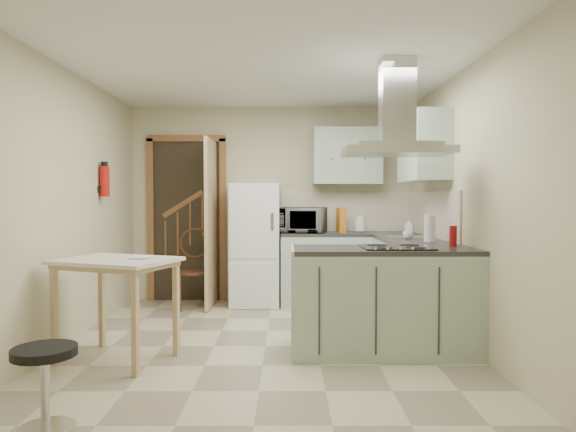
{
  "coord_description": "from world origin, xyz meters",
  "views": [
    {
      "loc": [
        0.19,
        -4.54,
        1.32
      ],
      "look_at": [
        0.2,
        0.45,
        1.15
      ],
      "focal_mm": 32.0,
      "sensor_mm": 36.0,
      "label": 1
    }
  ],
  "objects_px": {
    "extractor_hood": "(397,151)",
    "peninsula": "(384,300)",
    "stool": "(45,388)",
    "drop_leaf_table": "(117,310)",
    "fridge": "(255,244)",
    "microwave": "(302,220)",
    "bentwood_chair": "(193,272)"
  },
  "relations": [
    {
      "from": "extractor_hood",
      "to": "peninsula",
      "type": "bearing_deg",
      "value": 180.0
    },
    {
      "from": "extractor_hood",
      "to": "stool",
      "type": "bearing_deg",
      "value": -147.5
    },
    {
      "from": "drop_leaf_table",
      "to": "peninsula",
      "type": "bearing_deg",
      "value": 26.04
    },
    {
      "from": "fridge",
      "to": "extractor_hood",
      "type": "relative_size",
      "value": 1.67
    },
    {
      "from": "fridge",
      "to": "stool",
      "type": "height_order",
      "value": "fridge"
    },
    {
      "from": "fridge",
      "to": "peninsula",
      "type": "height_order",
      "value": "fridge"
    },
    {
      "from": "fridge",
      "to": "extractor_hood",
      "type": "distance_m",
      "value": 2.57
    },
    {
      "from": "stool",
      "to": "microwave",
      "type": "xyz_separation_m",
      "value": [
        1.56,
        3.41,
        0.81
      ]
    },
    {
      "from": "drop_leaf_table",
      "to": "microwave",
      "type": "height_order",
      "value": "microwave"
    },
    {
      "from": "fridge",
      "to": "bentwood_chair",
      "type": "distance_m",
      "value": 0.83
    },
    {
      "from": "fridge",
      "to": "peninsula",
      "type": "bearing_deg",
      "value": -58.26
    },
    {
      "from": "peninsula",
      "to": "stool",
      "type": "xyz_separation_m",
      "value": [
        -2.21,
        -1.47,
        -0.21
      ]
    },
    {
      "from": "bentwood_chair",
      "to": "microwave",
      "type": "bearing_deg",
      "value": -3.75
    },
    {
      "from": "stool",
      "to": "drop_leaf_table",
      "type": "bearing_deg",
      "value": 90.21
    },
    {
      "from": "bentwood_chair",
      "to": "microwave",
      "type": "relative_size",
      "value": 1.55
    },
    {
      "from": "extractor_hood",
      "to": "fridge",
      "type": "bearing_deg",
      "value": 123.79
    },
    {
      "from": "fridge",
      "to": "stool",
      "type": "distance_m",
      "value": 3.63
    },
    {
      "from": "extractor_hood",
      "to": "drop_leaf_table",
      "type": "xyz_separation_m",
      "value": [
        -2.32,
        -0.22,
        -1.3
      ]
    },
    {
      "from": "peninsula",
      "to": "stool",
      "type": "bearing_deg",
      "value": -146.34
    },
    {
      "from": "extractor_hood",
      "to": "drop_leaf_table",
      "type": "bearing_deg",
      "value": -174.7
    },
    {
      "from": "drop_leaf_table",
      "to": "stool",
      "type": "distance_m",
      "value": 1.27
    },
    {
      "from": "bentwood_chair",
      "to": "stool",
      "type": "distance_m",
      "value": 3.25
    },
    {
      "from": "extractor_hood",
      "to": "bentwood_chair",
      "type": "bearing_deg",
      "value": 139.47
    },
    {
      "from": "peninsula",
      "to": "microwave",
      "type": "distance_m",
      "value": 2.13
    },
    {
      "from": "peninsula",
      "to": "bentwood_chair",
      "type": "relative_size",
      "value": 1.78
    },
    {
      "from": "peninsula",
      "to": "extractor_hood",
      "type": "xyz_separation_m",
      "value": [
        0.1,
        0.0,
        1.27
      ]
    },
    {
      "from": "peninsula",
      "to": "microwave",
      "type": "height_order",
      "value": "microwave"
    },
    {
      "from": "bentwood_chair",
      "to": "stool",
      "type": "relative_size",
      "value": 1.81
    },
    {
      "from": "peninsula",
      "to": "extractor_hood",
      "type": "distance_m",
      "value": 1.27
    },
    {
      "from": "fridge",
      "to": "drop_leaf_table",
      "type": "bearing_deg",
      "value": -114.32
    },
    {
      "from": "fridge",
      "to": "stool",
      "type": "xyz_separation_m",
      "value": [
        -0.99,
        -3.45,
        -0.51
      ]
    },
    {
      "from": "peninsula",
      "to": "bentwood_chair",
      "type": "bearing_deg",
      "value": 138.05
    }
  ]
}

